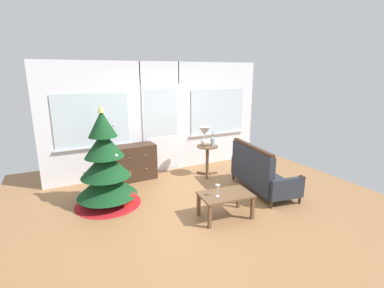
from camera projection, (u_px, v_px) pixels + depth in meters
ground_plane at (203, 205)px, 5.13m from camera, size 6.76×6.76×0.00m
back_wall_with_door at (161, 118)px, 6.62m from camera, size 5.20×0.14×2.55m
christmas_tree at (106, 169)px, 5.01m from camera, size 1.17×1.17×1.79m
dresser_cabinet at (135, 162)px, 6.26m from camera, size 0.92×0.48×0.78m
settee_sofa at (259, 173)px, 5.64m from camera, size 0.91×1.66×0.96m
side_table at (207, 154)px, 6.49m from camera, size 0.50×0.48×0.70m
table_lamp at (204, 133)px, 6.37m from camera, size 0.28×0.28×0.44m
flower_vase at (213, 141)px, 6.40m from camera, size 0.11×0.10×0.35m
coffee_table at (225, 197)px, 4.62m from camera, size 0.88×0.59×0.41m
wine_glass at (218, 188)px, 4.49m from camera, size 0.08×0.08×0.20m
gift_box at (129, 200)px, 5.07m from camera, size 0.23×0.21×0.23m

